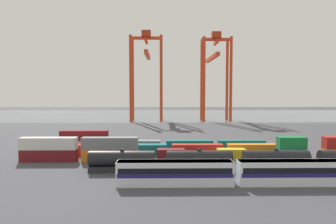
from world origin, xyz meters
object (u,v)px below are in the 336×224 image
shipping_container_13 (197,150)px  gantry_crane_central (215,67)px  passenger_train (295,171)px  shipping_container_17 (137,145)px  shipping_container_18 (189,145)px  shipping_container_14 (253,149)px  shipping_container_2 (110,155)px  freight_tank_row (276,160)px  gantry_crane_west (147,66)px  shipping_container_0 (49,155)px  shipping_container_12 (141,150)px

shipping_container_13 → gantry_crane_central: (20.23, 95.27, 27.63)m
passenger_train → shipping_container_17: (-28.25, 29.67, -0.84)m
shipping_container_18 → gantry_crane_central: (21.60, 89.21, 27.63)m
shipping_container_14 → gantry_crane_central: bearing=85.9°
shipping_container_2 → shipping_container_17: 13.05m
shipping_container_2 → shipping_container_14: (33.16, 6.06, 0.00)m
freight_tank_row → shipping_container_17: 35.28m
shipping_container_2 → shipping_container_18: 22.03m
passenger_train → shipping_container_18: (-14.69, 29.67, -0.84)m
shipping_container_13 → gantry_crane_west: 99.72m
shipping_container_18 → gantry_crane_central: 95.85m
shipping_container_14 → gantry_crane_central: 99.43m
shipping_container_0 → shipping_container_14: (46.45, 6.06, 0.00)m
shipping_container_0 → shipping_container_13: (33.05, 6.06, 0.00)m
shipping_container_0 → shipping_container_2: 13.29m
gantry_crane_west → gantry_crane_central: bearing=1.7°
gantry_crane_central → shipping_container_0: bearing=-117.7°
shipping_container_18 → shipping_container_0: bearing=-159.1°
shipping_container_12 → shipping_container_17: 6.25m
passenger_train → shipping_container_17: passenger_train is taller
shipping_container_18 → shipping_container_2: bearing=-146.6°
shipping_container_17 → shipping_container_13: bearing=-22.1°
shipping_container_2 → shipping_container_18: size_ratio=1.00×
shipping_container_13 → shipping_container_17: same height
freight_tank_row → shipping_container_17: bearing=143.2°
passenger_train → shipping_container_13: size_ratio=4.78×
shipping_container_2 → shipping_container_18: bearing=33.4°
passenger_train → shipping_container_0: 49.59m
shipping_container_13 → shipping_container_14: same height
passenger_train → shipping_container_0: size_ratio=4.78×
gantry_crane_west → gantry_crane_central: size_ratio=1.01×
shipping_container_0 → shipping_container_17: (18.12, 12.12, 0.00)m
freight_tank_row → gantry_crane_central: 113.80m
passenger_train → shipping_container_0: bearing=159.3°
shipping_container_2 → passenger_train: bearing=-27.9°
shipping_container_13 → shipping_container_18: same height
shipping_container_12 → gantry_crane_central: bearing=70.6°
shipping_container_2 → shipping_container_18: same height
shipping_container_18 → shipping_container_14: bearing=-22.3°
shipping_container_17 → gantry_crane_central: gantry_crane_central is taller
shipping_container_0 → shipping_container_2: bearing=0.0°
shipping_container_13 → shipping_container_14: 13.39m
shipping_container_2 → gantry_crane_west: 104.10m
shipping_container_12 → shipping_container_2: bearing=-136.4°
shipping_container_17 → shipping_container_0: bearing=-146.2°
passenger_train → freight_tank_row: freight_tank_row is taller
shipping_container_14 → gantry_crane_central: (6.84, 95.27, 27.63)m
shipping_container_17 → shipping_container_14: bearing=-12.1°
shipping_container_2 → shipping_container_14: same height
shipping_container_14 → gantry_crane_central: size_ratio=0.26×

